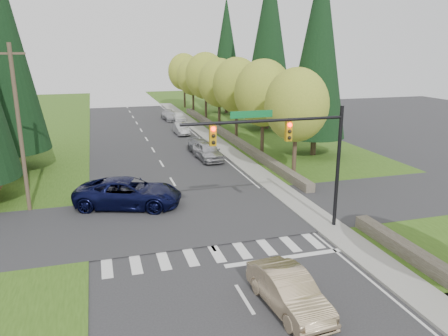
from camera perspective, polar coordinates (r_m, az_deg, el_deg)
name	(u,v)px	position (r m, az deg, el deg)	size (l,w,h in m)	color
ground	(237,286)	(19.07, 1.68, -15.19)	(120.00, 120.00, 0.00)	#28282B
grass_east	(303,156)	(41.09, 10.28, 1.59)	(14.00, 110.00, 0.06)	#2F5015
cross_street	(195,218)	(26.01, -3.84, -6.51)	(120.00, 8.00, 0.10)	#28282B
sidewalk_east	(234,155)	(40.62, 1.29, 1.72)	(1.80, 80.00, 0.13)	gray
curb_east	(225,156)	(40.38, 0.14, 1.64)	(0.20, 80.00, 0.13)	gray
stone_wall_north	(226,135)	(48.51, 0.33, 4.34)	(0.70, 40.00, 0.70)	#4C4438
traffic_signal	(291,143)	(22.71, 8.76, 3.25)	(8.70, 0.37, 6.80)	black
utility_pole	(20,129)	(28.28, -25.15, 4.69)	(1.60, 0.24, 10.00)	#473828
decid_tree_0	(297,105)	(33.13, 9.46, 8.12)	(4.80, 4.80, 8.37)	#38281C
decid_tree_1	(263,93)	(39.52, 5.16, 9.72)	(5.20, 5.20, 8.80)	#38281C
decid_tree_2	(237,85)	(46.00, 1.68, 10.74)	(5.00, 5.00, 8.82)	#38281C
decid_tree_3	(219,83)	(52.72, -0.63, 11.07)	(5.00, 5.00, 8.55)	#38281C
decid_tree_4	(206,76)	(59.47, -2.42, 11.94)	(5.40, 5.40, 9.18)	#38281C
decid_tree_5	(193,77)	(66.25, -4.10, 11.82)	(4.80, 4.80, 8.30)	#38281C
decid_tree_6	(184,72)	(73.09, -5.24, 12.39)	(5.20, 5.20, 8.86)	#38281C
conifer_e_a	(319,47)	(40.40, 12.28, 15.24)	(5.44, 5.44, 17.80)	#38281C
conifer_e_b	(269,38)	(53.52, 5.91, 16.55)	(6.12, 6.12, 19.80)	#38281C
conifer_e_c	(226,50)	(66.39, 0.31, 15.11)	(5.10, 5.10, 16.80)	#38281C
sedan_champagne	(289,291)	(17.47, 8.46, -15.63)	(1.58, 4.53, 1.49)	tan
suv_navy	(129,193)	(28.03, -12.34, -3.20)	(3.04, 6.59, 1.83)	black
parked_car_a	(208,151)	(38.94, -2.11, 2.21)	(1.88, 4.67, 1.59)	#ADADB2
parked_car_b	(202,147)	(41.31, -2.90, 2.76)	(1.79, 4.39, 1.28)	slate
parked_car_c	(181,129)	(50.82, -5.61, 5.13)	(1.39, 3.99, 1.32)	#B0B0B5
parked_car_d	(179,117)	(59.53, -5.90, 6.64)	(1.56, 3.87, 1.32)	white
parked_car_e	(170,116)	(61.02, -7.05, 6.81)	(1.80, 4.43, 1.29)	#B2B3B8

